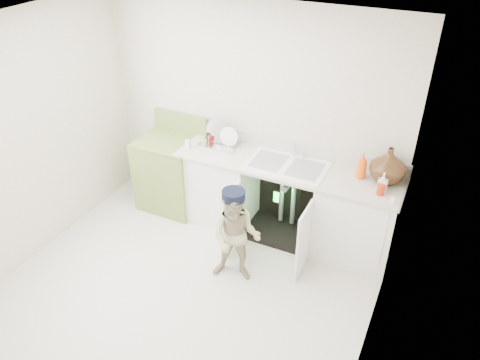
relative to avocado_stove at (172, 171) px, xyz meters
The scene contains 5 objects.
ground 1.56m from the avocado_stove, 52.42° to the right, with size 3.50×3.50×0.00m, color beige.
room_shell 1.69m from the avocado_stove, 52.42° to the right, with size 6.00×5.50×1.26m.
counter_run 1.50m from the avocado_stove, ahead, with size 2.44×1.02×1.27m.
avocado_stove is the anchor object (origin of this frame).
repair_worker 1.54m from the avocado_stove, 33.45° to the right, with size 0.57×0.78×1.03m.
Camera 1 is at (1.95, -2.86, 3.39)m, focal length 35.00 mm.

